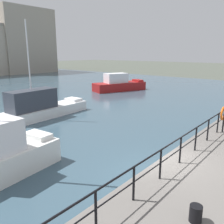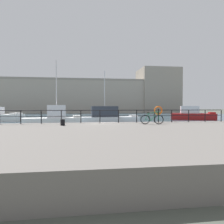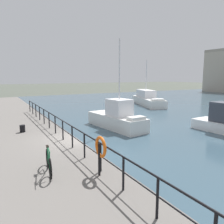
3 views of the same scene
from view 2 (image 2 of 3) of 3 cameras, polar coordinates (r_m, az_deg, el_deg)
ground_plane at (r=17.69m, az=-3.33°, el=-6.16°), size 240.00×240.00×0.00m
water_basin at (r=47.76m, az=-6.12°, el=-1.20°), size 80.00×60.00×0.01m
quay_promenade at (r=11.22m, az=-0.76°, el=-8.11°), size 56.00×13.00×1.02m
harbor_building at (r=73.42m, az=-1.61°, el=4.55°), size 64.86×12.20×15.92m
moored_harbor_tender at (r=38.60m, az=21.47°, el=-0.71°), size 7.71×4.90×2.40m
moored_red_daysailer at (r=29.92m, az=-1.01°, el=-1.21°), size 8.48×2.49×7.47m
moored_cabin_cruiser at (r=23.06m, az=-15.91°, el=-2.18°), size 6.31×2.66×7.37m
quay_railing at (r=16.79m, az=-3.38°, el=-0.59°), size 21.76×0.07×1.08m
parked_bicycle at (r=15.94m, az=11.09°, el=-1.98°), size 1.76×0.31×0.98m
mooring_bollard at (r=15.15m, az=-13.58°, el=-2.83°), size 0.32×0.32×0.44m
life_ring_stand at (r=17.72m, az=12.77°, el=0.27°), size 0.75×0.16×1.40m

